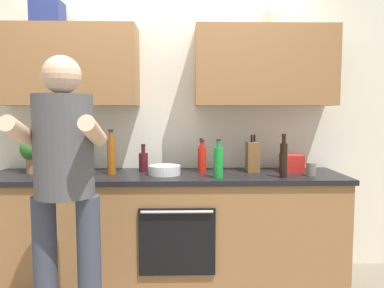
{
  "coord_description": "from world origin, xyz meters",
  "views": [
    {
      "loc": [
        0.14,
        -2.92,
        1.39
      ],
      "look_at": [
        0.21,
        -0.1,
        1.15
      ],
      "focal_mm": 34.36,
      "sensor_mm": 36.0,
      "label": 1
    }
  ],
  "objects_px": {
    "grocery_bag_rice": "(65,166)",
    "bottle_wine": "(143,161)",
    "bottle_soy": "(284,159)",
    "cup_stoneware": "(311,169)",
    "knife_block": "(253,157)",
    "bottle_water": "(80,159)",
    "bottle_oil": "(201,157)",
    "mixing_bowl": "(165,170)",
    "grocery_bag_crisps": "(291,163)",
    "bottle_hotsauce": "(202,159)",
    "potted_herb": "(34,151)",
    "person_standing": "(64,177)",
    "bottle_soda": "(218,162)",
    "bottle_syrup": "(111,155)"
  },
  "relations": [
    {
      "from": "person_standing",
      "to": "bottle_oil",
      "type": "relative_size",
      "value": 6.3
    },
    {
      "from": "bottle_soy",
      "to": "grocery_bag_crisps",
      "type": "height_order",
      "value": "bottle_soy"
    },
    {
      "from": "bottle_soda",
      "to": "potted_herb",
      "type": "relative_size",
      "value": 0.94
    },
    {
      "from": "bottle_oil",
      "to": "cup_stoneware",
      "type": "bearing_deg",
      "value": -20.93
    },
    {
      "from": "bottle_wine",
      "to": "bottle_water",
      "type": "bearing_deg",
      "value": 171.86
    },
    {
      "from": "bottle_wine",
      "to": "bottle_soda",
      "type": "relative_size",
      "value": 0.78
    },
    {
      "from": "knife_block",
      "to": "bottle_water",
      "type": "bearing_deg",
      "value": 175.3
    },
    {
      "from": "bottle_oil",
      "to": "grocery_bag_crisps",
      "type": "relative_size",
      "value": 1.46
    },
    {
      "from": "bottle_oil",
      "to": "bottle_wine",
      "type": "bearing_deg",
      "value": -172.43
    },
    {
      "from": "bottle_soy",
      "to": "mixing_bowl",
      "type": "height_order",
      "value": "bottle_soy"
    },
    {
      "from": "bottle_soy",
      "to": "potted_herb",
      "type": "relative_size",
      "value": 1.07
    },
    {
      "from": "person_standing",
      "to": "bottle_hotsauce",
      "type": "xyz_separation_m",
      "value": [
        0.85,
        0.86,
        -0.01
      ]
    },
    {
      "from": "bottle_soda",
      "to": "grocery_bag_crisps",
      "type": "height_order",
      "value": "bottle_soda"
    },
    {
      "from": "bottle_wine",
      "to": "knife_block",
      "type": "relative_size",
      "value": 0.74
    },
    {
      "from": "bottle_water",
      "to": "mixing_bowl",
      "type": "height_order",
      "value": "bottle_water"
    },
    {
      "from": "bottle_wine",
      "to": "mixing_bowl",
      "type": "bearing_deg",
      "value": -42.65
    },
    {
      "from": "bottle_soy",
      "to": "bottle_hotsauce",
      "type": "bearing_deg",
      "value": 157.08
    },
    {
      "from": "bottle_oil",
      "to": "bottle_soy",
      "type": "bearing_deg",
      "value": -32.79
    },
    {
      "from": "person_standing",
      "to": "knife_block",
      "type": "distance_m",
      "value": 1.55
    },
    {
      "from": "cup_stoneware",
      "to": "knife_block",
      "type": "height_order",
      "value": "knife_block"
    },
    {
      "from": "knife_block",
      "to": "grocery_bag_crisps",
      "type": "height_order",
      "value": "knife_block"
    },
    {
      "from": "potted_herb",
      "to": "bottle_syrup",
      "type": "bearing_deg",
      "value": -6.49
    },
    {
      "from": "mixing_bowl",
      "to": "potted_herb",
      "type": "relative_size",
      "value": 0.81
    },
    {
      "from": "bottle_wine",
      "to": "bottle_oil",
      "type": "xyz_separation_m",
      "value": [
        0.49,
        0.06,
        0.02
      ]
    },
    {
      "from": "bottle_hotsauce",
      "to": "grocery_bag_rice",
      "type": "height_order",
      "value": "bottle_hotsauce"
    },
    {
      "from": "grocery_bag_crisps",
      "to": "bottle_syrup",
      "type": "bearing_deg",
      "value": -176.1
    },
    {
      "from": "grocery_bag_rice",
      "to": "bottle_wine",
      "type": "bearing_deg",
      "value": 19.4
    },
    {
      "from": "bottle_syrup",
      "to": "mixing_bowl",
      "type": "height_order",
      "value": "bottle_syrup"
    },
    {
      "from": "bottle_syrup",
      "to": "bottle_hotsauce",
      "type": "relative_size",
      "value": 1.33
    },
    {
      "from": "bottle_wine",
      "to": "mixing_bowl",
      "type": "height_order",
      "value": "bottle_wine"
    },
    {
      "from": "bottle_oil",
      "to": "grocery_bag_crisps",
      "type": "distance_m",
      "value": 0.76
    },
    {
      "from": "bottle_wine",
      "to": "bottle_soda",
      "type": "distance_m",
      "value": 0.68
    },
    {
      "from": "knife_block",
      "to": "grocery_bag_rice",
      "type": "distance_m",
      "value": 1.51
    },
    {
      "from": "person_standing",
      "to": "cup_stoneware",
      "type": "relative_size",
      "value": 16.68
    },
    {
      "from": "bottle_wine",
      "to": "cup_stoneware",
      "type": "height_order",
      "value": "bottle_wine"
    },
    {
      "from": "bottle_water",
      "to": "cup_stoneware",
      "type": "distance_m",
      "value": 1.91
    },
    {
      "from": "bottle_wine",
      "to": "potted_herb",
      "type": "distance_m",
      "value": 0.89
    },
    {
      "from": "bottle_wine",
      "to": "knife_block",
      "type": "height_order",
      "value": "knife_block"
    },
    {
      "from": "bottle_hotsauce",
      "to": "grocery_bag_rice",
      "type": "relative_size",
      "value": 1.46
    },
    {
      "from": "bottle_oil",
      "to": "knife_block",
      "type": "xyz_separation_m",
      "value": [
        0.42,
        -0.11,
        0.01
      ]
    },
    {
      "from": "bottle_soy",
      "to": "bottle_syrup",
      "type": "bearing_deg",
      "value": 172.39
    },
    {
      "from": "bottle_soy",
      "to": "cup_stoneware",
      "type": "distance_m",
      "value": 0.26
    },
    {
      "from": "bottle_oil",
      "to": "mixing_bowl",
      "type": "height_order",
      "value": "bottle_oil"
    },
    {
      "from": "bottle_water",
      "to": "grocery_bag_rice",
      "type": "relative_size",
      "value": 1.28
    },
    {
      "from": "bottle_syrup",
      "to": "potted_herb",
      "type": "height_order",
      "value": "bottle_syrup"
    },
    {
      "from": "person_standing",
      "to": "bottle_water",
      "type": "relative_size",
      "value": 7.25
    },
    {
      "from": "bottle_water",
      "to": "bottle_wine",
      "type": "bearing_deg",
      "value": -8.14
    },
    {
      "from": "bottle_syrup",
      "to": "cup_stoneware",
      "type": "relative_size",
      "value": 3.49
    },
    {
      "from": "mixing_bowl",
      "to": "knife_block",
      "type": "height_order",
      "value": "knife_block"
    },
    {
      "from": "person_standing",
      "to": "bottle_soy",
      "type": "distance_m",
      "value": 1.57
    }
  ]
}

